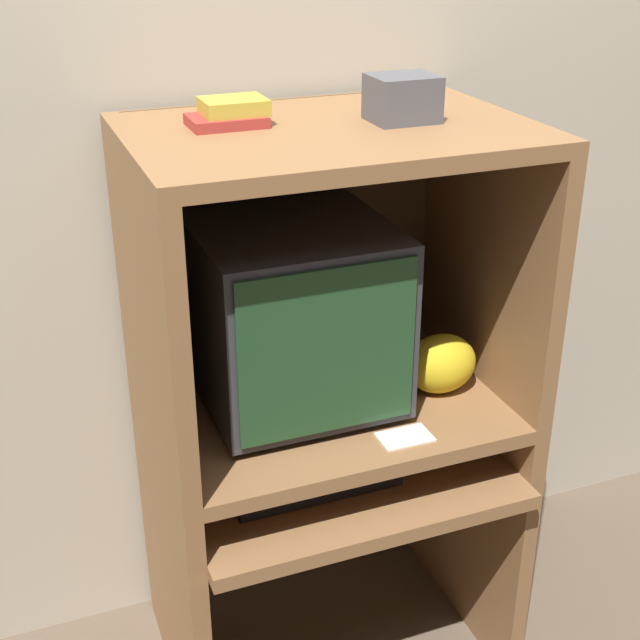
% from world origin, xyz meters
% --- Properties ---
extents(wall_back, '(6.00, 0.06, 2.60)m').
position_xyz_m(wall_back, '(0.00, 0.66, 1.30)').
color(wall_back, '#B2A893').
rests_on(wall_back, ground_plane).
extents(desk_base, '(0.85, 0.65, 0.62)m').
position_xyz_m(desk_base, '(0.00, 0.26, 0.40)').
color(desk_base, brown).
rests_on(desk_base, ground_plane).
extents(desk_monitor_shelf, '(0.85, 0.60, 0.14)m').
position_xyz_m(desk_monitor_shelf, '(0.00, 0.30, 0.73)').
color(desk_monitor_shelf, brown).
rests_on(desk_monitor_shelf, desk_base).
extents(hutch_upper, '(0.85, 0.60, 0.66)m').
position_xyz_m(hutch_upper, '(0.00, 0.33, 1.19)').
color(hutch_upper, brown).
rests_on(hutch_upper, desk_monitor_shelf).
extents(crt_monitor, '(0.43, 0.44, 0.43)m').
position_xyz_m(crt_monitor, '(-0.07, 0.34, 0.99)').
color(crt_monitor, '#333338').
rests_on(crt_monitor, desk_monitor_shelf).
extents(keyboard, '(0.39, 0.14, 0.03)m').
position_xyz_m(keyboard, '(-0.09, 0.18, 0.64)').
color(keyboard, black).
rests_on(keyboard, desk_base).
extents(mouse, '(0.06, 0.04, 0.03)m').
position_xyz_m(mouse, '(0.17, 0.18, 0.64)').
color(mouse, black).
rests_on(mouse, desk_base).
extents(snack_bag, '(0.18, 0.13, 0.14)m').
position_xyz_m(snack_bag, '(0.27, 0.25, 0.84)').
color(snack_bag, gold).
rests_on(snack_bag, desk_monitor_shelf).
extents(book_stack, '(0.16, 0.11, 0.05)m').
position_xyz_m(book_stack, '(-0.19, 0.38, 1.45)').
color(book_stack, maroon).
rests_on(book_stack, hutch_upper).
extents(paper_card, '(0.12, 0.08, 0.00)m').
position_xyz_m(paper_card, '(0.10, 0.09, 0.77)').
color(paper_card, beige).
rests_on(paper_card, desk_monitor_shelf).
extents(storage_box, '(0.14, 0.12, 0.10)m').
position_xyz_m(storage_box, '(0.16, 0.29, 1.47)').
color(storage_box, '#4C4C51').
rests_on(storage_box, hutch_upper).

